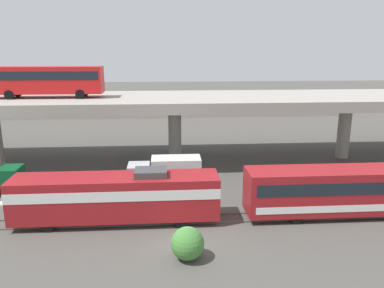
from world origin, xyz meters
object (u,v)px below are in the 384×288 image
(train_coach_lead, at_px, (376,189))
(parked_car_4, at_px, (52,101))
(transit_bus_on_overpass, at_px, (47,79))
(parked_car_0, at_px, (190,103))
(parked_car_2, at_px, (254,101))
(parked_car_1, at_px, (226,101))
(parked_car_3, at_px, (81,103))
(parked_car_5, at_px, (121,104))
(train_locomotive, at_px, (106,195))
(parked_car_7, at_px, (32,103))
(service_truck_east, at_px, (167,172))
(parked_car_6, at_px, (177,100))

(train_coach_lead, height_order, parked_car_4, train_coach_lead)
(transit_bus_on_overpass, bearing_deg, parked_car_0, 61.76)
(parked_car_2, bearing_deg, parked_car_1, -8.23)
(parked_car_3, height_order, parked_car_5, same)
(train_locomotive, distance_m, parked_car_7, 54.95)
(service_truck_east, distance_m, parked_car_3, 46.24)
(service_truck_east, bearing_deg, parked_car_5, -77.75)
(train_locomotive, distance_m, service_truck_east, 8.30)
(parked_car_1, xyz_separation_m, parked_car_2, (5.81, -0.84, -0.00))
(transit_bus_on_overpass, height_order, parked_car_5, transit_bus_on_overpass)
(parked_car_2, distance_m, parked_car_6, 16.41)
(transit_bus_on_overpass, height_order, parked_car_6, transit_bus_on_overpass)
(parked_car_4, height_order, parked_car_6, same)
(parked_car_1, relative_size, parked_car_2, 1.16)
(parked_car_6, bearing_deg, parked_car_1, 165.42)
(train_locomotive, height_order, parked_car_1, train_locomotive)
(parked_car_3, bearing_deg, parked_car_0, 177.08)
(parked_car_7, bearing_deg, parked_car_0, 177.34)
(service_truck_east, relative_size, parked_car_2, 1.69)
(train_locomotive, xyz_separation_m, parked_car_0, (9.49, 48.78, 0.08))
(parked_car_0, distance_m, parked_car_4, 29.05)
(parked_car_6, bearing_deg, parked_car_3, 11.14)
(transit_bus_on_overpass, bearing_deg, parked_car_2, 47.72)
(train_coach_lead, height_order, parked_car_2, train_coach_lead)
(service_truck_east, bearing_deg, parked_car_6, -93.05)
(transit_bus_on_overpass, relative_size, parked_car_7, 2.85)
(service_truck_east, bearing_deg, parked_car_4, -63.11)
(train_locomotive, height_order, parked_car_3, train_locomotive)
(parked_car_4, bearing_deg, parked_car_3, 150.79)
(train_locomotive, height_order, parked_car_4, train_locomotive)
(parked_car_5, distance_m, parked_car_6, 12.79)
(parked_car_3, xyz_separation_m, parked_car_5, (8.04, -1.96, -0.00))
(parked_car_2, bearing_deg, train_coach_lead, 87.71)
(parked_car_7, bearing_deg, parked_car_2, 179.96)
(service_truck_east, xyz_separation_m, parked_car_0, (4.89, 41.90, 0.64))
(parked_car_2, xyz_separation_m, parked_car_7, (-45.35, 0.03, -0.00))
(parked_car_4, height_order, parked_car_5, same)
(parked_car_0, relative_size, parked_car_1, 1.00)
(parked_car_2, xyz_separation_m, parked_car_6, (-16.03, 3.50, 0.00))
(parked_car_0, relative_size, parked_car_5, 1.07)
(parked_car_7, bearing_deg, parked_car_6, -173.25)
(parked_car_5, bearing_deg, parked_car_3, 166.26)
(train_locomotive, xyz_separation_m, parked_car_7, (-22.22, 50.25, 0.08))
(parked_car_4, bearing_deg, parked_car_1, 175.88)
(parked_car_0, distance_m, parked_car_3, 21.86)
(train_locomotive, height_order, parked_car_7, train_locomotive)
(service_truck_east, xyz_separation_m, parked_car_3, (-16.95, 43.02, 0.64))
(parked_car_1, bearing_deg, parked_car_2, -8.23)
(parked_car_6, bearing_deg, parked_car_7, 6.75)
(transit_bus_on_overpass, distance_m, parked_car_2, 47.30)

